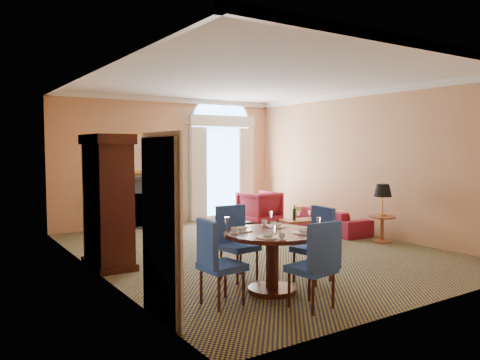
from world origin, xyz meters
TOP-DOWN VIEW (x-y plane):
  - ground at (0.00, 0.00)m, footprint 7.50×7.50m
  - room_envelope at (-0.03, 0.67)m, footprint 6.04×7.52m
  - armoire at (-2.72, 0.26)m, footprint 0.62×1.10m
  - dining_table at (-1.31, -2.28)m, footprint 1.30×1.30m
  - dining_chair_north at (-1.35, -1.42)m, footprint 0.53×0.53m
  - dining_chair_south at (-1.29, -3.14)m, footprint 0.54×0.54m
  - dining_chair_east at (-0.42, -2.20)m, footprint 0.58×0.58m
  - dining_chair_west at (-2.23, -2.35)m, footprint 0.53×0.52m
  - sofa at (2.55, 0.50)m, footprint 0.89×1.93m
  - armchair at (1.88, 2.46)m, footprint 0.98×1.00m
  - coffee_table at (1.42, 0.33)m, footprint 0.86×0.55m
  - side_table at (2.60, -0.86)m, footprint 0.54×0.54m

SIDE VIEW (x-z plane):
  - ground at x=0.00m, z-range 0.00..0.00m
  - sofa at x=2.55m, z-range 0.00..0.55m
  - coffee_table at x=1.42m, z-range 0.02..0.76m
  - armchair at x=1.88m, z-range 0.00..0.82m
  - dining_table at x=-1.31m, z-range 0.09..1.11m
  - dining_chair_north at x=-1.35m, z-range 0.07..1.15m
  - dining_chair_south at x=-1.29m, z-range 0.07..1.15m
  - dining_chair_east at x=-0.42m, z-range 0.07..1.15m
  - dining_chair_west at x=-2.23m, z-range 0.07..1.15m
  - side_table at x=2.60m, z-range 0.18..1.35m
  - armoire at x=-2.72m, z-range -0.04..2.11m
  - room_envelope at x=-0.03m, z-range 0.78..4.23m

